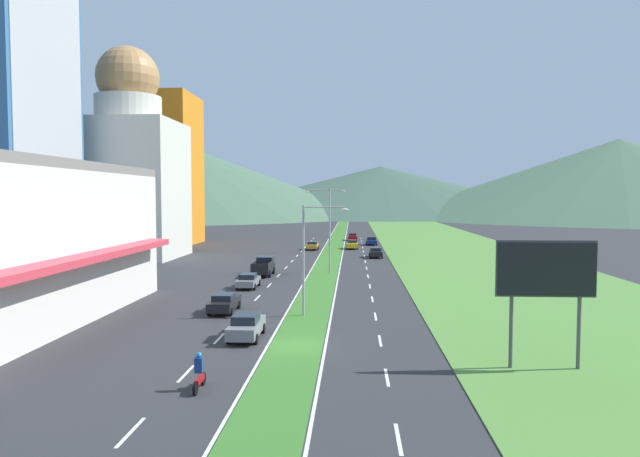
# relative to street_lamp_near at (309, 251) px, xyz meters

# --- Properties ---
(ground_plane) EXTENTS (600.00, 600.00, 0.00)m
(ground_plane) POSITION_rel_street_lamp_near_xyz_m (-0.11, -8.51, -4.93)
(ground_plane) COLOR #2D2D30
(grass_median) EXTENTS (3.20, 240.00, 0.06)m
(grass_median) POSITION_rel_street_lamp_near_xyz_m (-0.11, 51.49, -4.90)
(grass_median) COLOR #387028
(grass_median) RESTS_ON ground_plane
(grass_verge_right) EXTENTS (24.00, 240.00, 0.06)m
(grass_verge_right) POSITION_rel_street_lamp_near_xyz_m (20.49, 51.49, -4.90)
(grass_verge_right) COLOR #518438
(grass_verge_right) RESTS_ON ground_plane
(lane_dash_left_1) EXTENTS (0.16, 2.80, 0.01)m
(lane_dash_left_1) POSITION_rel_street_lamp_near_xyz_m (-5.21, -21.33, -4.93)
(lane_dash_left_1) COLOR silver
(lane_dash_left_1) RESTS_ON ground_plane
(lane_dash_left_2) EXTENTS (0.16, 2.80, 0.01)m
(lane_dash_left_2) POSITION_rel_street_lamp_near_xyz_m (-5.21, -14.15, -4.93)
(lane_dash_left_2) COLOR silver
(lane_dash_left_2) RESTS_ON ground_plane
(lane_dash_left_3) EXTENTS (0.16, 2.80, 0.01)m
(lane_dash_left_3) POSITION_rel_street_lamp_near_xyz_m (-5.21, -6.97, -4.93)
(lane_dash_left_3) COLOR silver
(lane_dash_left_3) RESTS_ON ground_plane
(lane_dash_left_4) EXTENTS (0.16, 2.80, 0.01)m
(lane_dash_left_4) POSITION_rel_street_lamp_near_xyz_m (-5.21, 0.21, -4.93)
(lane_dash_left_4) COLOR silver
(lane_dash_left_4) RESTS_ON ground_plane
(lane_dash_left_5) EXTENTS (0.16, 2.80, 0.01)m
(lane_dash_left_5) POSITION_rel_street_lamp_near_xyz_m (-5.21, 7.39, -4.93)
(lane_dash_left_5) COLOR silver
(lane_dash_left_5) RESTS_ON ground_plane
(lane_dash_left_6) EXTENTS (0.16, 2.80, 0.01)m
(lane_dash_left_6) POSITION_rel_street_lamp_near_xyz_m (-5.21, 14.57, -4.93)
(lane_dash_left_6) COLOR silver
(lane_dash_left_6) RESTS_ON ground_plane
(lane_dash_left_7) EXTENTS (0.16, 2.80, 0.01)m
(lane_dash_left_7) POSITION_rel_street_lamp_near_xyz_m (-5.21, 21.75, -4.93)
(lane_dash_left_7) COLOR silver
(lane_dash_left_7) RESTS_ON ground_plane
(lane_dash_left_8) EXTENTS (0.16, 2.80, 0.01)m
(lane_dash_left_8) POSITION_rel_street_lamp_near_xyz_m (-5.21, 28.94, -4.93)
(lane_dash_left_8) COLOR silver
(lane_dash_left_8) RESTS_ON ground_plane
(lane_dash_left_9) EXTENTS (0.16, 2.80, 0.01)m
(lane_dash_left_9) POSITION_rel_street_lamp_near_xyz_m (-5.21, 36.12, -4.93)
(lane_dash_left_9) COLOR silver
(lane_dash_left_9) RESTS_ON ground_plane
(lane_dash_left_10) EXTENTS (0.16, 2.80, 0.01)m
(lane_dash_left_10) POSITION_rel_street_lamp_near_xyz_m (-5.21, 43.30, -4.93)
(lane_dash_left_10) COLOR silver
(lane_dash_left_10) RESTS_ON ground_plane
(lane_dash_left_11) EXTENTS (0.16, 2.80, 0.01)m
(lane_dash_left_11) POSITION_rel_street_lamp_near_xyz_m (-5.21, 50.48, -4.93)
(lane_dash_left_11) COLOR silver
(lane_dash_left_11) RESTS_ON ground_plane
(lane_dash_left_12) EXTENTS (0.16, 2.80, 0.01)m
(lane_dash_left_12) POSITION_rel_street_lamp_near_xyz_m (-5.21, 57.66, -4.93)
(lane_dash_left_12) COLOR silver
(lane_dash_left_12) RESTS_ON ground_plane
(lane_dash_left_13) EXTENTS (0.16, 2.80, 0.01)m
(lane_dash_left_13) POSITION_rel_street_lamp_near_xyz_m (-5.21, 64.84, -4.93)
(lane_dash_left_13) COLOR silver
(lane_dash_left_13) RESTS_ON ground_plane
(lane_dash_left_14) EXTENTS (0.16, 2.80, 0.01)m
(lane_dash_left_14) POSITION_rel_street_lamp_near_xyz_m (-5.21, 72.02, -4.93)
(lane_dash_left_14) COLOR silver
(lane_dash_left_14) RESTS_ON ground_plane
(lane_dash_left_15) EXTENTS (0.16, 2.80, 0.01)m
(lane_dash_left_15) POSITION_rel_street_lamp_near_xyz_m (-5.21, 79.20, -4.93)
(lane_dash_left_15) COLOR silver
(lane_dash_left_15) RESTS_ON ground_plane
(lane_dash_right_1) EXTENTS (0.16, 2.80, 0.01)m
(lane_dash_right_1) POSITION_rel_street_lamp_near_xyz_m (4.99, -21.33, -4.93)
(lane_dash_right_1) COLOR silver
(lane_dash_right_1) RESTS_ON ground_plane
(lane_dash_right_2) EXTENTS (0.16, 2.80, 0.01)m
(lane_dash_right_2) POSITION_rel_street_lamp_near_xyz_m (4.99, -14.15, -4.93)
(lane_dash_right_2) COLOR silver
(lane_dash_right_2) RESTS_ON ground_plane
(lane_dash_right_3) EXTENTS (0.16, 2.80, 0.01)m
(lane_dash_right_3) POSITION_rel_street_lamp_near_xyz_m (4.99, -6.97, -4.93)
(lane_dash_right_3) COLOR silver
(lane_dash_right_3) RESTS_ON ground_plane
(lane_dash_right_4) EXTENTS (0.16, 2.80, 0.01)m
(lane_dash_right_4) POSITION_rel_street_lamp_near_xyz_m (4.99, 0.21, -4.93)
(lane_dash_right_4) COLOR silver
(lane_dash_right_4) RESTS_ON ground_plane
(lane_dash_right_5) EXTENTS (0.16, 2.80, 0.01)m
(lane_dash_right_5) POSITION_rel_street_lamp_near_xyz_m (4.99, 7.39, -4.93)
(lane_dash_right_5) COLOR silver
(lane_dash_right_5) RESTS_ON ground_plane
(lane_dash_right_6) EXTENTS (0.16, 2.80, 0.01)m
(lane_dash_right_6) POSITION_rel_street_lamp_near_xyz_m (4.99, 14.57, -4.93)
(lane_dash_right_6) COLOR silver
(lane_dash_right_6) RESTS_ON ground_plane
(lane_dash_right_7) EXTENTS (0.16, 2.80, 0.01)m
(lane_dash_right_7) POSITION_rel_street_lamp_near_xyz_m (4.99, 21.75, -4.93)
(lane_dash_right_7) COLOR silver
(lane_dash_right_7) RESTS_ON ground_plane
(lane_dash_right_8) EXTENTS (0.16, 2.80, 0.01)m
(lane_dash_right_8) POSITION_rel_street_lamp_near_xyz_m (4.99, 28.94, -4.93)
(lane_dash_right_8) COLOR silver
(lane_dash_right_8) RESTS_ON ground_plane
(lane_dash_right_9) EXTENTS (0.16, 2.80, 0.01)m
(lane_dash_right_9) POSITION_rel_street_lamp_near_xyz_m (4.99, 36.12, -4.93)
(lane_dash_right_9) COLOR silver
(lane_dash_right_9) RESTS_ON ground_plane
(lane_dash_right_10) EXTENTS (0.16, 2.80, 0.01)m
(lane_dash_right_10) POSITION_rel_street_lamp_near_xyz_m (4.99, 43.30, -4.93)
(lane_dash_right_10) COLOR silver
(lane_dash_right_10) RESTS_ON ground_plane
(lane_dash_right_11) EXTENTS (0.16, 2.80, 0.01)m
(lane_dash_right_11) POSITION_rel_street_lamp_near_xyz_m (4.99, 50.48, -4.93)
(lane_dash_right_11) COLOR silver
(lane_dash_right_11) RESTS_ON ground_plane
(lane_dash_right_12) EXTENTS (0.16, 2.80, 0.01)m
(lane_dash_right_12) POSITION_rel_street_lamp_near_xyz_m (4.99, 57.66, -4.93)
(lane_dash_right_12) COLOR silver
(lane_dash_right_12) RESTS_ON ground_plane
(lane_dash_right_13) EXTENTS (0.16, 2.80, 0.01)m
(lane_dash_right_13) POSITION_rel_street_lamp_near_xyz_m (4.99, 64.84, -4.93)
(lane_dash_right_13) COLOR silver
(lane_dash_right_13) RESTS_ON ground_plane
(lane_dash_right_14) EXTENTS (0.16, 2.80, 0.01)m
(lane_dash_right_14) POSITION_rel_street_lamp_near_xyz_m (4.99, 72.02, -4.93)
(lane_dash_right_14) COLOR silver
(lane_dash_right_14) RESTS_ON ground_plane
(lane_dash_right_15) EXTENTS (0.16, 2.80, 0.01)m
(lane_dash_right_15) POSITION_rel_street_lamp_near_xyz_m (4.99, 79.20, -4.93)
(lane_dash_right_15) COLOR silver
(lane_dash_right_15) RESTS_ON ground_plane
(edge_line_median_left) EXTENTS (0.16, 240.00, 0.01)m
(edge_line_median_left) POSITION_rel_street_lamp_near_xyz_m (-1.86, 51.49, -4.93)
(edge_line_median_left) COLOR silver
(edge_line_median_left) RESTS_ON ground_plane
(edge_line_median_right) EXTENTS (0.16, 240.00, 0.01)m
(edge_line_median_right) POSITION_rel_street_lamp_near_xyz_m (1.64, 51.49, -4.93)
(edge_line_median_right) COLOR silver
(edge_line_median_right) RESTS_ON ground_plane
(domed_building) EXTENTS (14.28, 14.28, 30.80)m
(domed_building) POSITION_rel_street_lamp_near_xyz_m (-29.54, 39.52, 8.13)
(domed_building) COLOR beige
(domed_building) RESTS_ON ground_plane
(midrise_colored) EXTENTS (13.86, 13.86, 28.04)m
(midrise_colored) POSITION_rel_street_lamp_near_xyz_m (-33.50, 63.25, 9.09)
(midrise_colored) COLOR orange
(midrise_colored) RESTS_ON ground_plane
(hill_far_left) EXTENTS (208.63, 208.63, 38.12)m
(hill_far_left) POSITION_rel_street_lamp_near_xyz_m (-90.58, 221.72, 14.13)
(hill_far_left) COLOR #47664C
(hill_far_left) RESTS_ON ground_plane
(hill_far_center) EXTENTS (197.40, 197.40, 24.84)m
(hill_far_center) POSITION_rel_street_lamp_near_xyz_m (17.77, 257.29, 7.49)
(hill_far_center) COLOR #3D5647
(hill_far_center) RESTS_ON ground_plane
(hill_far_right) EXTENTS (201.80, 201.80, 34.01)m
(hill_far_right) POSITION_rel_street_lamp_near_xyz_m (118.51, 211.86, 12.07)
(hill_far_right) COLOR #47664C
(hill_far_right) RESTS_ON ground_plane
(street_lamp_near) EXTENTS (3.46, 0.48, 8.39)m
(street_lamp_near) POSITION_rel_street_lamp_near_xyz_m (0.00, 0.00, 0.00)
(street_lamp_near) COLOR #99999E
(street_lamp_near) RESTS_ON ground_plane
(street_lamp_mid) EXTENTS (2.97, 0.40, 9.95)m
(street_lamp_mid) POSITION_rel_street_lamp_near_xyz_m (0.25, 23.97, 0.75)
(street_lamp_mid) COLOR #99999E
(street_lamp_mid) RESTS_ON ground_plane
(street_lamp_far) EXTENTS (2.63, 0.31, 10.20)m
(street_lamp_far) POSITION_rel_street_lamp_near_xyz_m (-0.24, 47.94, 0.85)
(street_lamp_far) COLOR #99999E
(street_lamp_far) RESTS_ON ground_plane
(billboard_roadside) EXTENTS (5.14, 0.28, 6.77)m
(billboard_roadside) POSITION_rel_street_lamp_near_xyz_m (13.27, -12.38, 0.08)
(billboard_roadside) COLOR #4C4C51
(billboard_roadside) RESTS_ON ground_plane
(car_0) EXTENTS (1.97, 4.21, 1.46)m
(car_0) POSITION_rel_street_lamp_near_xyz_m (6.64, 41.54, -4.18)
(car_0) COLOR black
(car_0) RESTS_ON ground_plane
(car_1) EXTENTS (1.92, 4.57, 1.60)m
(car_1) POSITION_rel_street_lamp_near_xyz_m (-3.48, -6.87, -4.13)
(car_1) COLOR slate
(car_1) RESTS_ON ground_plane
(car_2) EXTENTS (1.93, 4.30, 1.43)m
(car_2) POSITION_rel_street_lamp_near_xyz_m (-7.05, 12.87, -4.20)
(car_2) COLOR slate
(car_2) RESTS_ON ground_plane
(car_3) EXTENTS (1.87, 4.38, 1.50)m
(car_3) POSITION_rel_street_lamp_near_xyz_m (3.21, 73.85, -4.15)
(car_3) COLOR maroon
(car_3) RESTS_ON ground_plane
(car_4) EXTENTS (1.98, 4.73, 1.40)m
(car_4) POSITION_rel_street_lamp_near_xyz_m (-3.58, 53.30, -4.20)
(car_4) COLOR #C6842D
(car_4) RESTS_ON ground_plane
(car_5) EXTENTS (1.91, 4.56, 1.46)m
(car_5) POSITION_rel_street_lamp_near_xyz_m (-6.75, 1.19, -4.18)
(car_5) COLOR black
(car_5) RESTS_ON ground_plane
(car_6) EXTENTS (1.96, 4.08, 1.56)m
(car_6) POSITION_rel_street_lamp_near_xyz_m (3.15, 54.95, -4.14)
(car_6) COLOR yellow
(car_6) RESTS_ON ground_plane
(car_7) EXTENTS (2.03, 4.19, 1.50)m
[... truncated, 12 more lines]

